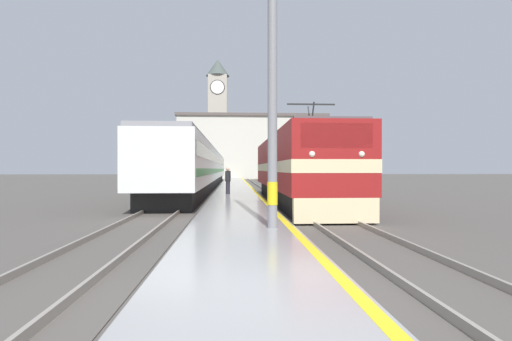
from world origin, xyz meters
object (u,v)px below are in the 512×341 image
object	(u,v)px
clock_tower	(218,115)
locomotive_train	(295,168)
passenger_train	(204,167)
catenary_mast	(275,57)
person_on_platform	(228,180)

from	to	relation	value
clock_tower	locomotive_train	bearing A→B (deg)	-84.12
locomotive_train	passenger_train	size ratio (longest dim) A/B	0.34
locomotive_train	passenger_train	world-z (taller)	locomotive_train
passenger_train	clock_tower	xyz separation A→B (m)	(-0.22, 43.00, 11.09)
locomotive_train	catenary_mast	size ratio (longest dim) A/B	1.89
passenger_train	catenary_mast	size ratio (longest dim) A/B	5.52
locomotive_train	passenger_train	xyz separation A→B (m)	(-6.19, 19.26, 0.13)
catenary_mast	person_on_platform	distance (m)	14.59
catenary_mast	clock_tower	size ratio (longest dim) A/B	0.37
locomotive_train	clock_tower	world-z (taller)	clock_tower
locomotive_train	clock_tower	xyz separation A→B (m)	(-6.42, 62.26, 11.22)
person_on_platform	clock_tower	size ratio (longest dim) A/B	0.07
person_on_platform	locomotive_train	bearing A→B (deg)	-45.27
passenger_train	catenary_mast	distance (m)	30.09
locomotive_train	catenary_mast	world-z (taller)	catenary_mast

